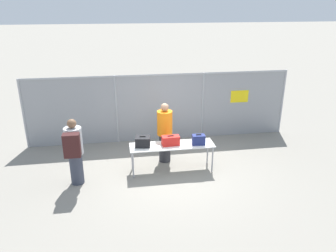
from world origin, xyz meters
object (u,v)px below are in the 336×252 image
object	(u,v)px
inspection_table	(172,147)
security_worker_near	(165,132)
utility_trailer	(199,113)
suitcase_black	(143,141)
suitcase_navy	(198,140)
traveler_hooded	(74,150)
suitcase_red	(171,141)

from	to	relation	value
inspection_table	security_worker_near	xyz separation A→B (m)	(-0.10, 0.59, 0.19)
utility_trailer	suitcase_black	bearing A→B (deg)	-125.01
inspection_table	utility_trailer	xyz separation A→B (m)	(1.57, 3.37, -0.29)
inspection_table	suitcase_black	world-z (taller)	suitcase_black
suitcase_navy	traveler_hooded	world-z (taller)	traveler_hooded
suitcase_navy	security_worker_near	xyz separation A→B (m)	(-0.79, 0.66, 0.00)
suitcase_red	traveler_hooded	bearing A→B (deg)	-172.32
suitcase_black	suitcase_red	bearing A→B (deg)	-3.84
security_worker_near	traveler_hooded	bearing A→B (deg)	2.30
suitcase_black	traveler_hooded	xyz separation A→B (m)	(-1.68, -0.37, 0.05)
suitcase_black	security_worker_near	bearing A→B (deg)	39.92
security_worker_near	inspection_table	bearing A→B (deg)	80.66
inspection_table	suitcase_navy	distance (m)	0.72
suitcase_navy	traveler_hooded	distance (m)	3.14
suitcase_navy	security_worker_near	distance (m)	1.03
traveler_hooded	security_worker_near	xyz separation A→B (m)	(2.33, 0.92, -0.05)
suitcase_navy	security_worker_near	bearing A→B (deg)	140.12
suitcase_navy	security_worker_near	world-z (taller)	security_worker_near
suitcase_black	utility_trailer	bearing A→B (deg)	54.99
suitcase_red	suitcase_navy	xyz separation A→B (m)	(0.73, -0.07, 0.01)
suitcase_red	suitcase_navy	size ratio (longest dim) A/B	1.36
suitcase_black	traveler_hooded	bearing A→B (deg)	-167.51
traveler_hooded	utility_trailer	xyz separation A→B (m)	(4.01, 3.70, -0.53)
inspection_table	suitcase_navy	size ratio (longest dim) A/B	6.46
inspection_table	traveler_hooded	distance (m)	2.47
suitcase_black	utility_trailer	size ratio (longest dim) A/B	0.12
utility_trailer	security_worker_near	bearing A→B (deg)	-121.09
suitcase_red	inspection_table	bearing A→B (deg)	5.37
suitcase_black	traveler_hooded	world-z (taller)	traveler_hooded
suitcase_black	suitcase_navy	world-z (taller)	suitcase_navy
security_worker_near	suitcase_navy	bearing A→B (deg)	120.90
inspection_table	suitcase_red	xyz separation A→B (m)	(-0.04, -0.00, 0.18)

